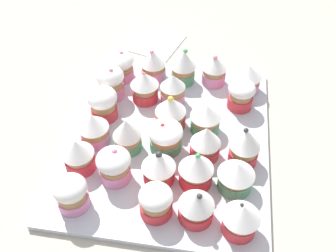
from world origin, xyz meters
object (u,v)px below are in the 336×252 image
(baking_tray, at_px, (168,138))
(cupcake_3, at_px, (241,94))
(cupcake_8, at_px, (206,117))
(cupcake_4, at_px, (247,77))
(cupcake_13, at_px, (170,111))
(cupcake_14, at_px, (173,89))
(cupcake_15, at_px, (183,66))
(cupcake_20, at_px, (71,193))
(cupcake_5, at_px, (196,205))
(cupcake_17, at_px, (127,134))
(cupcake_16, at_px, (114,165))
(cupcake_11, at_px, (158,167))
(cupcake_21, at_px, (78,154))
(cupcake_10, at_px, (156,201))
(cupcake_12, at_px, (164,136))
(cupcake_2, at_px, (245,146))
(cupcake_6, at_px, (196,169))
(cupcake_19, at_px, (153,64))
(cupcake_0, at_px, (241,218))
(cupcake_25, at_px, (120,65))
(cupcake_7, at_px, (206,142))
(cupcake_23, at_px, (103,103))
(napkin, at_px, (155,42))
(cupcake_9, at_px, (214,69))
(cupcake_1, at_px, (236,175))
(cupcake_18, at_px, (145,86))
(cupcake_22, at_px, (94,128))
(cupcake_24, at_px, (111,82))

(baking_tray, distance_m, cupcake_3, 0.18)
(cupcake_8, bearing_deg, cupcake_4, -29.60)
(cupcake_13, height_order, cupcake_14, cupcake_13)
(cupcake_15, relative_size, cupcake_20, 1.30)
(cupcake_5, relative_size, cupcake_17, 0.97)
(cupcake_16, bearing_deg, cupcake_11, -83.40)
(cupcake_3, xyz_separation_m, cupcake_16, (-0.22, 0.22, 0.00))
(cupcake_15, distance_m, cupcake_21, 0.32)
(cupcake_10, xyz_separation_m, cupcake_21, (0.07, 0.15, 0.01))
(cupcake_17, bearing_deg, cupcake_13, -43.50)
(cupcake_12, relative_size, cupcake_21, 0.92)
(cupcake_2, distance_m, cupcake_6, 0.10)
(cupcake_17, bearing_deg, cupcake_19, -2.22)
(cupcake_0, height_order, cupcake_25, same)
(cupcake_2, height_order, cupcake_13, cupcake_2)
(cupcake_7, height_order, cupcake_21, cupcake_7)
(cupcake_11, xyz_separation_m, cupcake_16, (-0.01, 0.08, 0.00))
(cupcake_11, xyz_separation_m, cupcake_23, (0.14, 0.14, 0.00))
(cupcake_2, relative_size, napkin, 0.66)
(cupcake_9, bearing_deg, cupcake_13, 152.80)
(cupcake_2, distance_m, cupcake_10, 0.19)
(baking_tray, height_order, cupcake_12, cupcake_12)
(cupcake_4, xyz_separation_m, napkin, (0.17, 0.24, -0.04))
(cupcake_20, height_order, napkin, cupcake_20)
(cupcake_8, bearing_deg, cupcake_9, -2.17)
(baking_tray, xyz_separation_m, cupcake_7, (-0.04, -0.08, 0.04))
(cupcake_5, distance_m, cupcake_14, 0.29)
(cupcake_1, height_order, cupcake_18, cupcake_18)
(baking_tray, bearing_deg, cupcake_22, 103.48)
(cupcake_1, bearing_deg, cupcake_19, 34.75)
(cupcake_23, bearing_deg, cupcake_25, -0.95)
(cupcake_4, height_order, cupcake_14, cupcake_14)
(cupcake_4, bearing_deg, cupcake_23, 114.81)
(cupcake_4, xyz_separation_m, cupcake_9, (0.01, 0.07, 0.00))
(cupcake_18, bearing_deg, cupcake_5, -152.92)
(cupcake_23, bearing_deg, cupcake_3, -74.77)
(cupcake_9, xyz_separation_m, cupcake_10, (-0.36, 0.07, -0.01))
(cupcake_24, bearing_deg, cupcake_20, -178.49)
(cupcake_1, xyz_separation_m, cupcake_5, (-0.07, 0.06, 0.00))
(cupcake_0, xyz_separation_m, cupcake_19, (0.37, 0.21, -0.00))
(cupcake_18, distance_m, cupcake_20, 0.29)
(cupcake_3, bearing_deg, cupcake_8, 140.46)
(cupcake_11, bearing_deg, cupcake_0, -118.68)
(cupcake_7, distance_m, cupcake_13, 0.10)
(cupcake_0, height_order, cupcake_20, cupcake_0)
(cupcake_11, relative_size, cupcake_20, 1.05)
(cupcake_13, height_order, napkin, cupcake_13)
(cupcake_24, bearing_deg, cupcake_5, -141.92)
(cupcake_0, bearing_deg, cupcake_17, 56.41)
(cupcake_2, xyz_separation_m, napkin, (0.38, 0.23, -0.05))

